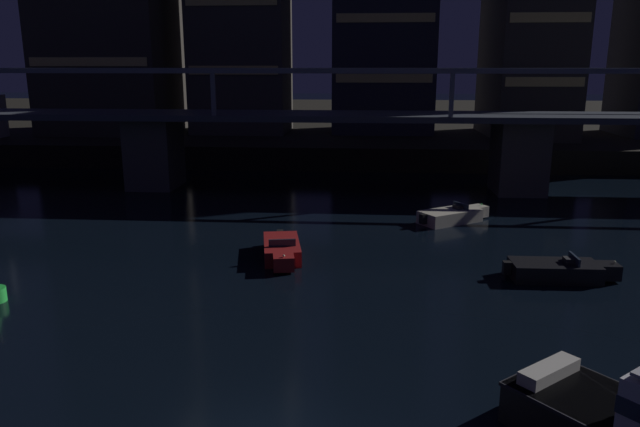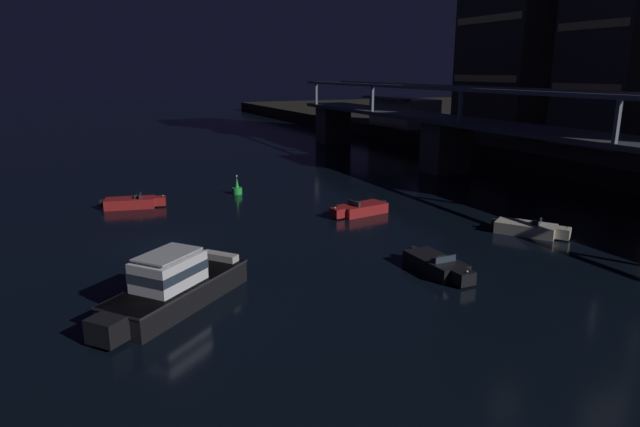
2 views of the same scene
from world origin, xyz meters
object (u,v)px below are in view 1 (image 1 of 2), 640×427
at_px(speedboat_near_center, 559,270).
at_px(speedboat_mid_center, 453,216).
at_px(river_bridge, 333,136).
at_px(speedboat_near_right, 282,250).

height_order(speedboat_near_center, speedboat_mid_center, same).
relative_size(river_bridge, speedboat_near_right, 17.57).
bearing_deg(speedboat_mid_center, speedboat_near_right, -140.67).
height_order(speedboat_near_center, speedboat_near_right, same).
xyz_separation_m(speedboat_near_right, speedboat_mid_center, (9.72, 7.96, 0.00)).
distance_m(speedboat_near_center, speedboat_mid_center, 10.73).
relative_size(river_bridge, speedboat_mid_center, 19.28).
xyz_separation_m(speedboat_near_center, speedboat_mid_center, (-3.44, 10.16, 0.00)).
relative_size(speedboat_near_center, speedboat_mid_center, 1.09).
xyz_separation_m(river_bridge, speedboat_mid_center, (8.09, -9.65, -3.85)).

